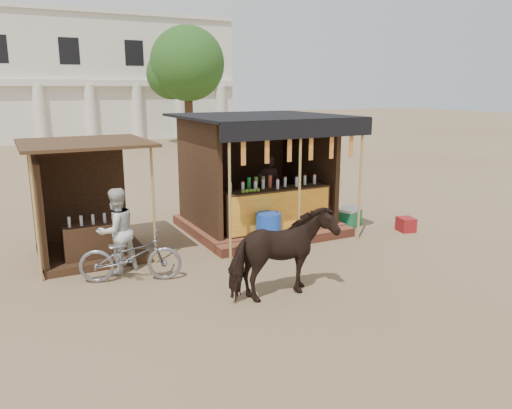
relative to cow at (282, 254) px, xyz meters
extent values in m
plane|color=#846B4C|center=(0.58, 0.44, -0.75)|extent=(120.00, 120.00, 0.00)
cube|color=brown|center=(1.58, 3.94, -0.64)|extent=(3.40, 2.80, 0.22)
cube|color=brown|center=(1.58, 2.39, -0.65)|extent=(3.40, 0.35, 0.20)
cube|color=#3D2716|center=(1.58, 2.99, -0.06)|extent=(2.60, 0.55, 0.95)
cube|color=orange|center=(1.58, 2.71, -0.06)|extent=(2.50, 0.02, 0.88)
cube|color=#3D2716|center=(1.58, 5.19, 0.72)|extent=(3.00, 0.12, 2.50)
cube|color=#3D2716|center=(0.08, 3.94, 0.72)|extent=(0.12, 2.50, 2.50)
cube|color=#3D2716|center=(3.08, 3.94, 0.72)|extent=(0.12, 2.50, 2.50)
cube|color=black|center=(1.58, 3.74, 2.00)|extent=(3.60, 3.60, 0.06)
cube|color=black|center=(1.58, 1.96, 1.82)|extent=(3.60, 0.06, 0.36)
cylinder|color=tan|center=(-0.02, 1.99, 0.62)|extent=(0.06, 0.06, 2.75)
cylinder|color=tan|center=(1.58, 1.99, 0.62)|extent=(0.06, 0.06, 2.75)
cylinder|color=tan|center=(3.18, 1.99, 0.62)|extent=(0.06, 0.06, 2.75)
cube|color=red|center=(0.28, 1.99, 1.45)|extent=(0.10, 0.02, 0.55)
cube|color=red|center=(0.80, 1.99, 1.45)|extent=(0.10, 0.02, 0.55)
cube|color=red|center=(1.32, 1.99, 1.45)|extent=(0.10, 0.02, 0.55)
cube|color=red|center=(1.84, 1.99, 1.45)|extent=(0.10, 0.02, 0.55)
cube|color=red|center=(2.36, 1.99, 1.45)|extent=(0.10, 0.02, 0.55)
cube|color=red|center=(2.88, 1.99, 1.45)|extent=(0.10, 0.02, 0.55)
imported|color=black|center=(1.97, 4.04, 0.24)|extent=(0.67, 0.57, 1.56)
cube|color=#3D2716|center=(-2.42, 3.64, -0.68)|extent=(2.00, 2.00, 0.15)
cube|color=#3D2716|center=(-2.42, 4.59, 0.30)|extent=(1.90, 0.10, 2.10)
cube|color=#3D2716|center=(-3.37, 3.64, 0.30)|extent=(0.10, 1.90, 2.10)
cube|color=#472D19|center=(-2.42, 3.54, 1.60)|extent=(2.40, 2.40, 0.06)
cylinder|color=tan|center=(-3.47, 2.59, 0.42)|extent=(0.05, 0.05, 2.35)
cylinder|color=tan|center=(-1.37, 2.59, 0.42)|extent=(0.05, 0.05, 2.35)
cube|color=#3D2716|center=(-2.42, 3.14, -0.35)|extent=(1.20, 0.50, 0.80)
imported|color=black|center=(0.00, 0.00, 0.00)|extent=(1.83, 0.91, 1.51)
imported|color=gray|center=(-2.03, 1.89, -0.28)|extent=(1.91, 1.21, 0.95)
imported|color=beige|center=(-2.14, 2.44, 0.05)|extent=(0.95, 0.84, 1.61)
cylinder|color=blue|center=(1.08, 2.44, -0.37)|extent=(0.60, 0.60, 0.77)
cube|color=maroon|center=(4.66, 2.02, -0.59)|extent=(0.44, 0.49, 0.34)
cube|color=#1A7747|center=(3.73, 3.04, -0.55)|extent=(0.74, 0.64, 0.40)
cube|color=white|center=(3.73, 3.04, -0.32)|extent=(0.77, 0.67, 0.06)
cube|color=silver|center=(-1.42, 30.44, 3.25)|extent=(26.00, 7.00, 8.00)
cube|color=silver|center=(-1.42, 26.84, 2.95)|extent=(26.00, 0.50, 0.40)
cube|color=silver|center=(-1.42, 26.94, 7.30)|extent=(26.00, 0.30, 0.25)
cylinder|color=silver|center=(-1.42, 26.84, 1.05)|extent=(0.70, 0.70, 3.60)
cylinder|color=silver|center=(1.58, 26.84, 1.05)|extent=(0.70, 0.70, 3.60)
cylinder|color=silver|center=(4.58, 26.84, 1.05)|extent=(0.70, 0.70, 3.60)
cylinder|color=silver|center=(7.58, 26.84, 1.05)|extent=(0.70, 0.70, 3.60)
cylinder|color=silver|center=(10.58, 26.84, 1.05)|extent=(0.70, 0.70, 3.60)
cylinder|color=#382314|center=(6.58, 22.44, 1.25)|extent=(0.50, 0.50, 4.00)
sphere|color=#326020|center=(6.58, 22.44, 4.05)|extent=(4.40, 4.40, 4.40)
sphere|color=#326020|center=(5.78, 23.04, 3.45)|extent=(2.99, 2.99, 2.99)
camera|label=1|loc=(-3.93, -6.65, 2.64)|focal=35.00mm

